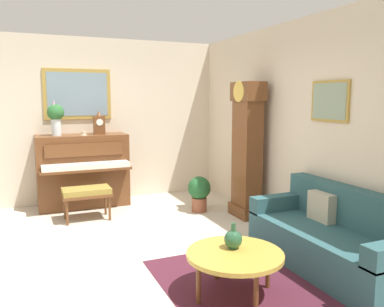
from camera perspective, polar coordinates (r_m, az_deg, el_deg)
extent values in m
cube|color=beige|center=(4.85, -10.20, -14.36)|extent=(6.40, 6.00, 0.10)
cube|color=beige|center=(7.06, -15.27, 4.60)|extent=(0.10, 4.90, 2.80)
cube|color=#B28E3D|center=(6.97, -16.18, 8.23)|extent=(0.03, 1.10, 0.84)
cube|color=#7A93A3|center=(6.96, -16.17, 8.23)|extent=(0.01, 0.98, 0.72)
cube|color=beige|center=(5.54, 14.40, 3.77)|extent=(5.30, 0.10, 2.80)
cube|color=#B28E3D|center=(4.91, 19.29, 7.15)|extent=(0.60, 0.03, 0.48)
cube|color=gray|center=(4.90, 19.15, 7.15)|extent=(0.54, 0.01, 0.42)
cube|color=#4C1E2D|center=(3.94, 8.57, -19.00)|extent=(2.10, 1.50, 0.01)
cube|color=brown|center=(6.79, -15.48, -2.37)|extent=(0.60, 1.44, 1.19)
cube|color=brown|center=(6.36, -14.98, -2.28)|extent=(0.28, 1.38, 0.04)
cube|color=white|center=(6.35, -15.00, -1.74)|extent=(0.26, 1.32, 0.08)
cube|color=brown|center=(6.42, -15.22, 0.52)|extent=(0.03, 1.20, 0.20)
cube|color=brown|center=(6.03, -14.97, -5.76)|extent=(0.42, 0.70, 0.04)
cube|color=olive|center=(6.01, -14.99, -5.20)|extent=(0.40, 0.68, 0.08)
cylinder|color=brown|center=(5.89, -17.59, -8.19)|extent=(0.04, 0.04, 0.36)
cylinder|color=brown|center=(5.97, -11.80, -7.76)|extent=(0.04, 0.04, 0.36)
cylinder|color=brown|center=(6.20, -17.89, -7.40)|extent=(0.04, 0.04, 0.36)
cylinder|color=brown|center=(6.27, -12.39, -7.01)|extent=(0.04, 0.04, 0.36)
cube|color=brown|center=(6.13, 7.78, -8.12)|extent=(0.52, 0.34, 0.18)
cube|color=brown|center=(5.96, 7.92, -0.71)|extent=(0.44, 0.28, 1.78)
cube|color=brown|center=(5.89, 8.11, 8.85)|extent=(0.52, 0.32, 0.28)
cylinder|color=gold|center=(5.82, 6.79, 8.88)|extent=(0.30, 0.02, 0.30)
cylinder|color=gold|center=(5.93, 7.52, -0.17)|extent=(0.03, 0.03, 0.70)
cube|color=#2D565B|center=(4.50, 19.16, -12.97)|extent=(1.90, 0.80, 0.42)
cube|color=#2D565B|center=(4.57, 22.21, -7.37)|extent=(1.90, 0.20, 0.44)
cube|color=#2D565B|center=(5.04, 12.71, -6.97)|extent=(0.18, 0.80, 0.20)
cube|color=#B7AD93|center=(4.68, 18.17, -7.32)|extent=(0.34, 0.12, 0.32)
cylinder|color=gold|center=(3.69, 6.21, -14.28)|extent=(0.88, 0.88, 0.04)
torus|color=brown|center=(3.69, 6.21, -14.28)|extent=(0.88, 0.88, 0.04)
cylinder|color=brown|center=(3.95, 10.92, -16.09)|extent=(0.04, 0.04, 0.37)
cylinder|color=brown|center=(3.49, 9.22, -19.37)|extent=(0.04, 0.04, 0.37)
cylinder|color=brown|center=(3.62, 0.93, -18.21)|extent=(0.04, 0.04, 0.37)
cylinder|color=brown|center=(4.06, 3.59, -15.23)|extent=(0.04, 0.04, 0.37)
cube|color=brown|center=(6.73, -13.26, 4.01)|extent=(0.12, 0.18, 0.30)
cylinder|color=white|center=(6.66, -13.18, 4.41)|extent=(0.01, 0.11, 0.11)
cone|color=brown|center=(6.72, -13.31, 5.63)|extent=(0.10, 0.10, 0.08)
cylinder|color=silver|center=(6.65, -19.00, 3.57)|extent=(0.15, 0.15, 0.26)
sphere|color=#2D6B33|center=(6.63, -19.09, 5.64)|extent=(0.26, 0.26, 0.26)
cone|color=#D199B7|center=(6.60, -19.30, 6.75)|extent=(0.06, 0.06, 0.16)
cylinder|color=beige|center=(6.56, -15.37, 2.57)|extent=(0.12, 0.12, 0.01)
cylinder|color=beige|center=(6.56, -15.38, 2.79)|extent=(0.08, 0.08, 0.06)
cylinder|color=#234C33|center=(3.77, 5.94, -13.35)|extent=(0.09, 0.09, 0.01)
sphere|color=#285638|center=(3.74, 5.96, -12.22)|extent=(0.17, 0.17, 0.17)
cylinder|color=#285638|center=(3.70, 5.99, -10.55)|extent=(0.04, 0.04, 0.08)
cylinder|color=#935138|center=(6.32, 1.04, -7.36)|extent=(0.24, 0.24, 0.22)
sphere|color=#235B2D|center=(6.26, 1.05, -4.98)|extent=(0.36, 0.36, 0.36)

